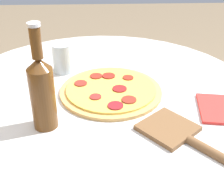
{
  "coord_description": "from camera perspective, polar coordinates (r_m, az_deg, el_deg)",
  "views": [
    {
      "loc": [
        -0.79,
        0.0,
        1.25
      ],
      "look_at": [
        -0.0,
        -0.03,
        0.8
      ],
      "focal_mm": 50.0,
      "sensor_mm": 36.0,
      "label": 1
    }
  ],
  "objects": [
    {
      "name": "drinking_glass",
      "position": [
        1.03,
        -8.9,
        5.21
      ],
      "size": [
        0.06,
        0.06,
        0.1
      ],
      "color": "#ADBCC6",
      "rests_on": "table"
    },
    {
      "name": "pizza_paddle",
      "position": [
        0.77,
        12.43,
        -8.44
      ],
      "size": [
        0.24,
        0.22,
        0.02
      ],
      "rotation": [
        0.0,
        0.0,
        -2.43
      ],
      "color": "brown",
      "rests_on": "table"
    },
    {
      "name": "napkin",
      "position": [
        0.89,
        18.51,
        -3.75
      ],
      "size": [
        0.15,
        0.11,
        0.01
      ],
      "color": "red",
      "rests_on": "table"
    },
    {
      "name": "beer_bottle",
      "position": [
        0.75,
        -12.45,
        -0.56
      ],
      "size": [
        0.06,
        0.06,
        0.27
      ],
      "color": "#563314",
      "rests_on": "table"
    },
    {
      "name": "pizza",
      "position": [
        0.92,
        -0.01,
        -0.66
      ],
      "size": [
        0.3,
        0.3,
        0.02
      ],
      "color": "tan",
      "rests_on": "table"
    },
    {
      "name": "table",
      "position": [
        1.05,
        -1.58,
        -11.34
      ],
      "size": [
        0.96,
        0.96,
        0.78
      ],
      "color": "silver",
      "rests_on": "ground_plane"
    }
  ]
}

